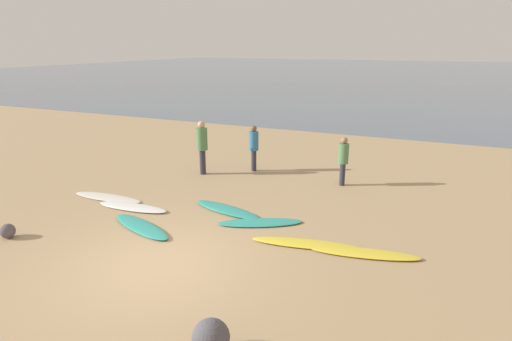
# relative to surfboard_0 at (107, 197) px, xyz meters

# --- Properties ---
(ground_plane) EXTENTS (120.00, 120.00, 0.20)m
(ground_plane) POSITION_rel_surfboard_0_xyz_m (3.66, 7.42, -0.13)
(ground_plane) COLOR tan
(ground_plane) RESTS_ON ground
(ocean_water) EXTENTS (140.00, 100.00, 0.01)m
(ocean_water) POSITION_rel_surfboard_0_xyz_m (3.66, 61.77, -0.03)
(ocean_water) COLOR slate
(ocean_water) RESTS_ON ground
(surfboard_0) EXTENTS (2.29, 0.63, 0.06)m
(surfboard_0) POSITION_rel_surfboard_0_xyz_m (0.00, 0.00, 0.00)
(surfboard_0) COLOR silver
(surfboard_0) RESTS_ON ground
(surfboard_1) EXTENTS (2.12, 0.69, 0.09)m
(surfboard_1) POSITION_rel_surfboard_0_xyz_m (1.19, -0.34, 0.01)
(surfboard_1) COLOR white
(surfboard_1) RESTS_ON ground
(surfboard_2) EXTENTS (2.19, 1.26, 0.10)m
(surfboard_2) POSITION_rel_surfboard_0_xyz_m (2.22, -1.27, 0.02)
(surfboard_2) COLOR teal
(surfboard_2) RESTS_ON ground
(surfboard_3) EXTENTS (2.22, 1.04, 0.09)m
(surfboard_3) POSITION_rel_surfboard_0_xyz_m (3.60, 0.55, 0.02)
(surfboard_3) COLOR teal
(surfboard_3) RESTS_ON ground
(surfboard_4) EXTENTS (2.11, 1.48, 0.07)m
(surfboard_4) POSITION_rel_surfboard_0_xyz_m (4.74, 0.15, 0.00)
(surfboard_4) COLOR teal
(surfboard_4) RESTS_ON ground
(surfboard_5) EXTENTS (2.46, 0.95, 0.09)m
(surfboard_5) POSITION_rel_surfboard_0_xyz_m (6.14, -0.52, 0.01)
(surfboard_5) COLOR yellow
(surfboard_5) RESTS_ON ground
(surfboard_6) EXTENTS (2.36, 0.94, 0.08)m
(surfboard_6) POSITION_rel_surfboard_0_xyz_m (7.41, -0.44, 0.01)
(surfboard_6) COLOR yellow
(surfboard_6) RESTS_ON ground
(person_0) EXTENTS (0.37, 0.37, 1.83)m
(person_0) POSITION_rel_surfboard_0_xyz_m (1.26, 3.23, 1.05)
(person_0) COLOR #2D2D38
(person_0) RESTS_ON ground
(person_1) EXTENTS (0.32, 0.32, 1.60)m
(person_1) POSITION_rel_surfboard_0_xyz_m (2.69, 4.29, 0.91)
(person_1) COLOR #2D2D38
(person_1) RESTS_ON ground
(person_2) EXTENTS (0.31, 0.31, 1.54)m
(person_2) POSITION_rel_surfboard_0_xyz_m (5.88, 3.97, 0.88)
(person_2) COLOR #2D2D38
(person_2) RESTS_ON ground
(beach_rock_near) EXTENTS (0.55, 0.55, 0.55)m
(beach_rock_near) POSITION_rel_surfboard_0_xyz_m (5.98, -4.39, 0.24)
(beach_rock_near) COLOR #4E4C51
(beach_rock_near) RESTS_ON ground
(beach_rock_far) EXTENTS (0.34, 0.34, 0.34)m
(beach_rock_far) POSITION_rel_surfboard_0_xyz_m (-0.21, -2.96, 0.14)
(beach_rock_far) COLOR #534C51
(beach_rock_far) RESTS_ON ground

